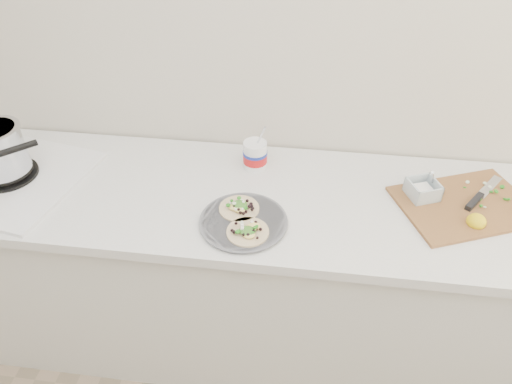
# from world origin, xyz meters

# --- Properties ---
(counter) EXTENTS (2.44, 0.66, 0.90)m
(counter) POSITION_xyz_m (0.00, 1.43, 0.45)
(counter) COLOR silver
(counter) RESTS_ON ground
(stove) EXTENTS (0.63, 0.60, 0.26)m
(stove) POSITION_xyz_m (-0.86, 1.39, 0.99)
(stove) COLOR silver
(stove) RESTS_ON counter
(taco_plate) EXTENTS (0.30, 0.30, 0.04)m
(taco_plate) POSITION_xyz_m (0.06, 1.26, 0.92)
(taco_plate) COLOR slate
(taco_plate) RESTS_ON counter
(tub) EXTENTS (0.09, 0.09, 0.21)m
(tub) POSITION_xyz_m (0.06, 1.59, 0.97)
(tub) COLOR white
(tub) RESTS_ON counter
(cutboard) EXTENTS (0.54, 0.46, 0.07)m
(cutboard) POSITION_xyz_m (0.82, 1.45, 0.92)
(cutboard) COLOR brown
(cutboard) RESTS_ON counter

